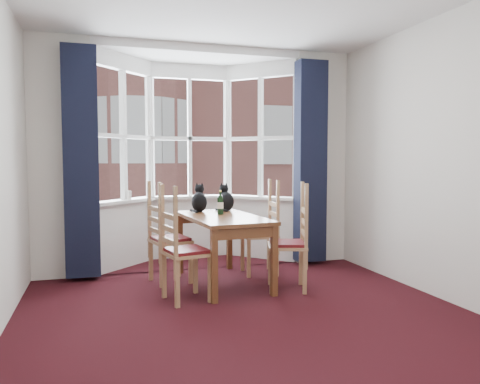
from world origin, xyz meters
name	(u,v)px	position (x,y,z in m)	size (l,w,h in m)	color
floor	(260,329)	(0.00, 0.00, 0.00)	(4.50, 4.50, 0.00)	black
wall_right	(466,158)	(2.00, 0.00, 1.40)	(4.50, 4.50, 0.00)	silver
wall_back_pier_left	(61,158)	(-1.65, 2.25, 1.40)	(0.70, 0.12, 2.80)	silver
wall_back_pier_right	(320,158)	(1.65, 2.25, 1.40)	(0.70, 0.12, 2.80)	silver
bay_window	(193,158)	(0.00, 2.75, 1.40)	(2.76, 0.94, 2.80)	white
curtain_left	(81,162)	(-1.42, 2.07, 1.35)	(0.38, 0.22, 2.60)	black
curtain_right	(310,162)	(1.42, 2.07, 1.35)	(0.38, 0.22, 2.60)	black
dining_table	(223,225)	(0.07, 1.45, 0.66)	(0.86, 1.44, 0.76)	brown
chair_left_near	(178,254)	(-0.52, 0.94, 0.47)	(0.48, 0.49, 0.92)	#AD8054
chair_left_far	(163,241)	(-0.57, 1.67, 0.47)	(0.48, 0.50, 0.92)	#AD8054
chair_right_near	(296,245)	(0.75, 1.01, 0.47)	(0.51, 0.52, 0.92)	#AD8054
chair_right_far	(267,234)	(0.71, 1.77, 0.47)	(0.44, 0.45, 0.92)	#AD8054
cat_left	(199,200)	(-0.09, 1.95, 0.89)	(0.24, 0.29, 0.35)	black
cat_right	(226,200)	(0.24, 1.95, 0.89)	(0.20, 0.27, 0.35)	black
wine_bottle	(220,204)	(0.08, 1.60, 0.88)	(0.07, 0.07, 0.27)	black
candle_tall	(129,195)	(-0.87, 2.60, 0.93)	(0.06, 0.06, 0.11)	white
street	(117,258)	(0.00, 32.25, -6.00)	(80.00, 80.00, 0.00)	#333335
tenement_building	(133,154)	(0.00, 14.01, 1.60)	(18.40, 7.80, 15.20)	#96564D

